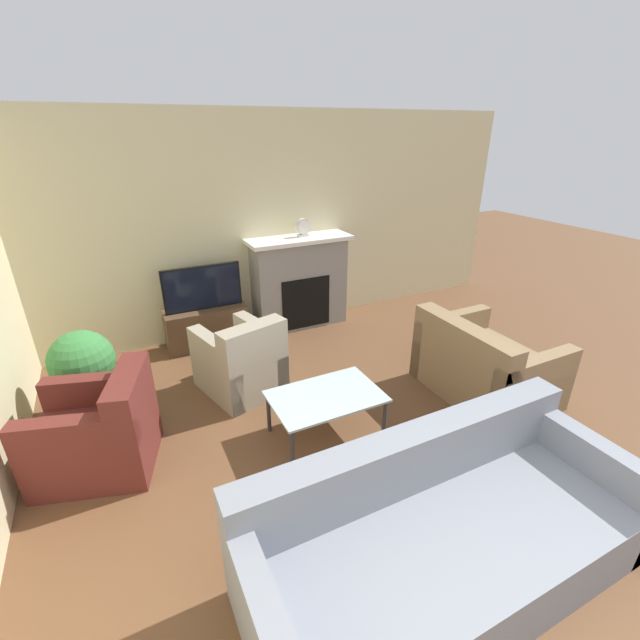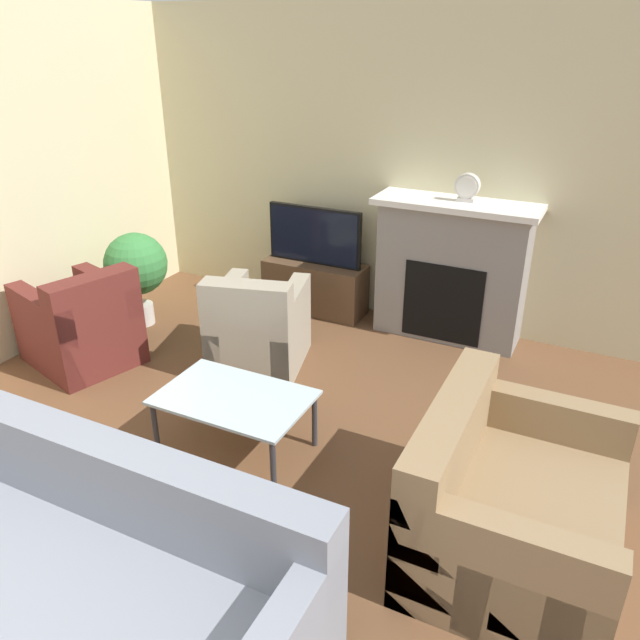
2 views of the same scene
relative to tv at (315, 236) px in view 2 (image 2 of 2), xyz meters
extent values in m
cube|color=beige|center=(0.61, 0.29, 0.60)|extent=(7.89, 0.06, 2.70)
cube|color=gray|center=(1.28, 0.06, -0.15)|extent=(1.22, 0.41, 1.21)
cube|color=black|center=(1.28, -0.15, -0.37)|extent=(0.67, 0.01, 0.68)
cube|color=white|center=(1.28, 0.03, 0.43)|extent=(1.34, 0.47, 0.05)
cube|color=brown|center=(0.00, 0.00, -0.51)|extent=(0.97, 0.36, 0.49)
cube|color=black|center=(0.00, 0.00, 0.00)|extent=(0.91, 0.05, 0.53)
cube|color=black|center=(0.00, -0.02, 0.00)|extent=(0.87, 0.01, 0.49)
cube|color=gray|center=(0.56, -3.68, -0.54)|extent=(2.39, 0.97, 0.42)
cube|color=gray|center=(0.56, -3.29, -0.13)|extent=(2.39, 0.20, 0.40)
cube|color=#8C704C|center=(2.29, -2.29, -0.54)|extent=(0.95, 1.21, 0.42)
cube|color=#8C704C|center=(1.92, -2.29, -0.13)|extent=(0.20, 1.21, 0.40)
cube|color=#8C704C|center=(2.29, -2.83, -0.42)|extent=(0.95, 0.14, 0.66)
cube|color=#8C704C|center=(2.29, -1.75, -0.42)|extent=(0.95, 0.14, 0.66)
cube|color=#5B231E|center=(-1.26, -1.72, -0.54)|extent=(1.00, 0.91, 0.42)
cube|color=#5B231E|center=(-0.96, -1.81, -0.13)|extent=(0.39, 0.73, 0.40)
cube|color=#5B231E|center=(-1.18, -1.45, -0.42)|extent=(0.84, 0.37, 0.66)
cube|color=#5B231E|center=(-1.34, -1.99, -0.42)|extent=(0.84, 0.37, 0.66)
cube|color=#9E937F|center=(0.07, -1.13, -0.54)|extent=(0.85, 0.94, 0.42)
cube|color=#9E937F|center=(0.15, -1.42, -0.13)|extent=(0.70, 0.37, 0.40)
cube|color=#9E937F|center=(0.33, -1.06, -0.42)|extent=(0.34, 0.80, 0.66)
cube|color=#9E937F|center=(-0.18, -1.20, -0.42)|extent=(0.34, 0.80, 0.66)
cylinder|color=#333338|center=(0.10, -2.44, -0.56)|extent=(0.04, 0.04, 0.39)
cylinder|color=#333338|center=(0.96, -2.44, -0.56)|extent=(0.04, 0.04, 0.39)
cylinder|color=#333338|center=(0.10, -1.91, -0.56)|extent=(0.04, 0.04, 0.39)
cylinder|color=#333338|center=(0.96, -1.91, -0.56)|extent=(0.04, 0.04, 0.39)
cube|color=silver|center=(0.53, -2.18, -0.35)|extent=(0.94, 0.61, 0.02)
cylinder|color=beige|center=(-1.30, -0.96, -0.66)|extent=(0.21, 0.21, 0.20)
cylinder|color=#4C3823|center=(-1.30, -0.96, -0.47)|extent=(0.03, 0.03, 0.17)
sphere|color=#387F3D|center=(-1.30, -0.96, -0.17)|extent=(0.55, 0.55, 0.55)
cube|color=beige|center=(1.34, 0.06, 0.47)|extent=(0.14, 0.07, 0.03)
cylinder|color=beige|center=(1.34, 0.06, 0.59)|extent=(0.20, 0.07, 0.20)
cylinder|color=white|center=(1.34, 0.02, 0.59)|extent=(0.16, 0.00, 0.16)
camera|label=1|loc=(-0.87, -4.88, 1.73)|focal=24.00mm
camera|label=2|loc=(2.47, -4.91, 1.75)|focal=35.00mm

